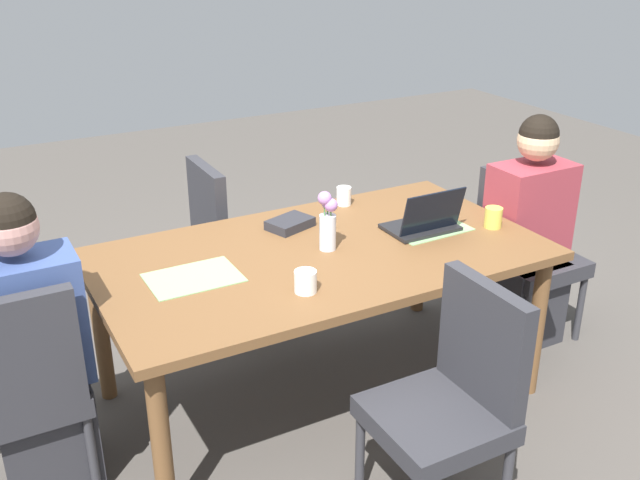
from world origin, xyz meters
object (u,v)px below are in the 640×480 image
at_px(dining_table, 320,266).
at_px(chair_head_right_left_near, 21,384).
at_px(coffee_mug_near_left, 344,196).
at_px(flower_vase, 328,221).
at_px(chair_head_left_left_mid, 523,242).
at_px(person_head_left_left_mid, 525,244).
at_px(person_head_right_left_near, 34,363).
at_px(coffee_mug_near_right, 493,217).
at_px(chair_far_left_far, 454,393).
at_px(coffee_mug_centre_left, 305,281).
at_px(chair_near_right_near, 230,235).
at_px(laptop_head_left_left_mid, 424,223).
at_px(book_red_cover, 291,223).

distance_m(dining_table, chair_head_right_left_near, 1.27).
bearing_deg(coffee_mug_near_left, flower_vase, 52.52).
height_order(chair_head_left_left_mid, person_head_left_left_mid, person_head_left_left_mid).
bearing_deg(person_head_right_left_near, coffee_mug_near_right, 175.25).
relative_size(person_head_right_left_near, flower_vase, 4.50).
xyz_separation_m(chair_head_left_left_mid, chair_far_left_far, (1.14, 0.88, 0.00)).
relative_size(person_head_right_left_near, coffee_mug_centre_left, 13.77).
relative_size(chair_head_right_left_near, coffee_mug_near_left, 9.84).
bearing_deg(chair_near_right_near, coffee_mug_centre_left, 82.72).
bearing_deg(dining_table, flower_vase, 175.44).
distance_m(chair_head_right_left_near, chair_far_left_far, 1.55).
height_order(person_head_right_left_near, flower_vase, person_head_right_left_near).
xyz_separation_m(person_head_right_left_near, laptop_head_left_left_mid, (-1.71, 0.06, 0.25)).
bearing_deg(chair_head_right_left_near, dining_table, -177.50).
distance_m(chair_far_left_far, coffee_mug_near_left, 1.33).
bearing_deg(chair_far_left_far, coffee_mug_centre_left, -60.05).
distance_m(chair_near_right_near, coffee_mug_near_left, 0.68).
distance_m(chair_near_right_near, book_red_cover, 0.63).
distance_m(chair_head_right_left_near, person_head_left_left_mid, 2.42).
bearing_deg(chair_far_left_far, chair_near_right_near, -84.57).
distance_m(dining_table, person_head_right_left_near, 1.20).
distance_m(person_head_right_left_near, coffee_mug_near_left, 1.64).
xyz_separation_m(dining_table, coffee_mug_near_right, (-0.83, 0.15, 0.12)).
height_order(chair_head_right_left_near, chair_far_left_far, same).
height_order(person_head_left_left_mid, book_red_cover, person_head_left_left_mid).
height_order(chair_near_right_near, laptop_head_left_left_mid, laptop_head_left_left_mid).
height_order(chair_head_left_left_mid, chair_far_left_far, same).
distance_m(chair_far_left_far, coffee_mug_near_right, 1.06).
bearing_deg(person_head_left_left_mid, book_red_cover, -15.50).
bearing_deg(coffee_mug_centre_left, laptop_head_left_left_mid, -160.42).
distance_m(person_head_left_left_mid, book_red_cover, 1.23).
distance_m(chair_far_left_far, laptop_head_left_left_mid, 0.95).
distance_m(laptop_head_left_left_mid, coffee_mug_near_right, 0.33).
relative_size(person_head_left_left_mid, coffee_mug_near_right, 12.60).
bearing_deg(coffee_mug_centre_left, book_red_cover, -111.35).
xyz_separation_m(laptop_head_left_left_mid, coffee_mug_near_left, (0.15, -0.47, 0.00)).
height_order(person_head_right_left_near, laptop_head_left_left_mid, person_head_right_left_near).
xyz_separation_m(person_head_right_left_near, coffee_mug_near_left, (-1.57, -0.41, 0.25)).
bearing_deg(dining_table, chair_head_left_left_mid, -178.05).
distance_m(dining_table, laptop_head_left_left_mid, 0.53).
height_order(person_head_right_left_near, book_red_cover, person_head_right_left_near).
bearing_deg(laptop_head_left_left_mid, person_head_left_left_mid, -179.35).
height_order(person_head_right_left_near, chair_far_left_far, person_head_right_left_near).
bearing_deg(chair_near_right_near, coffee_mug_near_left, 136.55).
distance_m(coffee_mug_near_right, book_red_cover, 0.93).
height_order(person_head_left_left_mid, coffee_mug_near_left, person_head_left_left_mid).
bearing_deg(chair_head_right_left_near, person_head_left_left_mid, -179.48).
relative_size(chair_head_left_left_mid, laptop_head_left_left_mid, 2.81).
height_order(dining_table, person_head_right_left_near, person_head_right_left_near).
height_order(chair_far_left_far, coffee_mug_near_right, chair_far_left_far).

